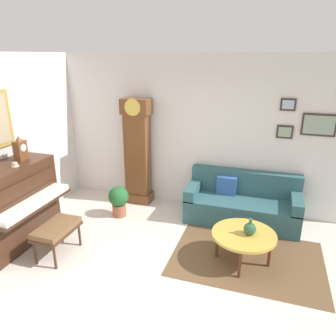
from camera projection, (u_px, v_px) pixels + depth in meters
name	position (u px, v px, depth m)	size (l,w,h in m)	color
ground_plane	(148.00, 281.00, 4.22)	(6.40, 6.00, 0.10)	beige
wall_back	(195.00, 133.00, 5.87)	(5.30, 0.13, 2.80)	silver
area_rug	(247.00, 258.00, 4.60)	(2.10, 1.50, 0.01)	brown
piano	(12.00, 206.00, 4.79)	(0.87, 1.44, 1.24)	#3D2316
piano_bench	(57.00, 230.00, 4.56)	(0.42, 0.70, 0.48)	#3D2316
grandfather_clock	(138.00, 155.00, 6.09)	(0.52, 0.34, 2.03)	brown
couch	(242.00, 204.00, 5.58)	(1.90, 0.80, 0.84)	#2D565B
coffee_table	(244.00, 235.00, 4.40)	(0.88, 0.88, 0.45)	gold
mantel_clock	(20.00, 149.00, 4.82)	(0.13, 0.18, 0.38)	brown
teacup	(15.00, 165.00, 4.60)	(0.12, 0.12, 0.06)	beige
green_jug	(250.00, 229.00, 4.34)	(0.17, 0.17, 0.24)	#234C33
potted_plant	(119.00, 199.00, 5.72)	(0.36, 0.36, 0.56)	#935138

